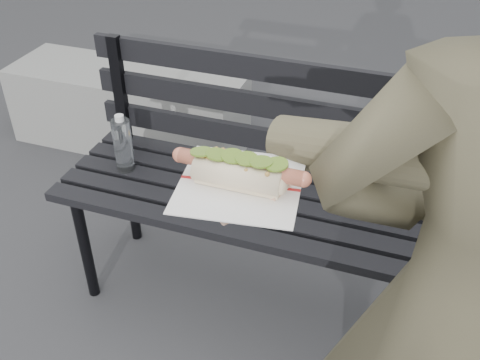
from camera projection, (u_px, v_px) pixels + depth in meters
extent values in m
cylinder|color=black|center=(85.00, 248.00, 1.99)|extent=(0.04, 0.04, 0.45)
cylinder|color=black|center=(131.00, 194.00, 2.25)|extent=(0.04, 0.04, 0.45)
cube|color=black|center=(266.00, 241.00, 1.66)|extent=(1.50, 0.07, 0.03)
cube|color=black|center=(275.00, 223.00, 1.73)|extent=(1.50, 0.07, 0.03)
cube|color=black|center=(283.00, 206.00, 1.80)|extent=(1.50, 0.07, 0.03)
cube|color=black|center=(290.00, 190.00, 1.87)|extent=(1.50, 0.07, 0.03)
cube|color=black|center=(297.00, 176.00, 1.94)|extent=(1.50, 0.07, 0.03)
cube|color=black|center=(120.00, 92.00, 2.01)|extent=(0.04, 0.03, 0.42)
cube|color=black|center=(301.00, 146.00, 1.90)|extent=(1.50, 0.02, 0.08)
cube|color=black|center=(304.00, 112.00, 1.83)|extent=(1.50, 0.02, 0.08)
cube|color=black|center=(306.00, 75.00, 1.75)|extent=(1.50, 0.02, 0.08)
cylinder|color=white|center=(123.00, 145.00, 1.89)|extent=(0.06, 0.06, 0.19)
cylinder|color=white|center=(119.00, 118.00, 1.83)|extent=(0.03, 0.03, 0.02)
cube|color=slate|center=(129.00, 108.00, 2.90)|extent=(1.20, 0.40, 0.40)
imported|color=brown|center=(471.00, 318.00, 0.97)|extent=(0.65, 0.48, 1.65)
cylinder|color=brown|center=(421.00, 160.00, 0.84)|extent=(0.51, 0.23, 0.19)
cylinder|color=#D8A384|center=(266.00, 192.00, 0.88)|extent=(0.09, 0.08, 0.07)
ellipsoid|color=#D8A384|center=(240.00, 193.00, 0.89)|extent=(0.10, 0.11, 0.03)
cylinder|color=#D8A384|center=(200.00, 196.00, 0.88)|extent=(0.06, 0.02, 0.02)
cylinder|color=#D8A384|center=(205.00, 189.00, 0.89)|extent=(0.06, 0.02, 0.02)
cylinder|color=#D8A384|center=(210.00, 182.00, 0.91)|extent=(0.06, 0.02, 0.02)
cylinder|color=#D8A384|center=(215.00, 175.00, 0.92)|extent=(0.06, 0.02, 0.02)
cylinder|color=#D8A384|center=(234.00, 214.00, 0.84)|extent=(0.04, 0.05, 0.02)
cube|color=white|center=(240.00, 184.00, 0.88)|extent=(0.21, 0.21, 0.00)
cube|color=#B21E1E|center=(240.00, 183.00, 0.88)|extent=(0.19, 0.03, 0.00)
cylinder|color=#CD6B4E|center=(240.00, 167.00, 0.86)|extent=(0.20, 0.02, 0.02)
sphere|color=#CD6B4E|center=(180.00, 155.00, 0.88)|extent=(0.02, 0.02, 0.02)
sphere|color=#CD6B4E|center=(304.00, 179.00, 0.83)|extent=(0.03, 0.02, 0.02)
sphere|color=#9E6B2D|center=(202.00, 156.00, 0.86)|extent=(0.01, 0.01, 0.01)
sphere|color=#9E6B2D|center=(208.00, 159.00, 0.86)|extent=(0.01, 0.01, 0.01)
sphere|color=#9E6B2D|center=(267.00, 174.00, 0.82)|extent=(0.01, 0.01, 0.01)
sphere|color=#9E6B2D|center=(219.00, 168.00, 0.85)|extent=(0.01, 0.01, 0.01)
sphere|color=#9E6B2D|center=(246.00, 171.00, 0.83)|extent=(0.01, 0.01, 0.01)
sphere|color=#9E6B2D|center=(230.00, 169.00, 0.85)|extent=(0.01, 0.01, 0.01)
sphere|color=#9E6B2D|center=(243.00, 168.00, 0.85)|extent=(0.01, 0.01, 0.01)
sphere|color=#9E6B2D|center=(214.00, 160.00, 0.87)|extent=(0.01, 0.01, 0.01)
sphere|color=#9E6B2D|center=(210.00, 152.00, 0.88)|extent=(0.01, 0.01, 0.01)
sphere|color=#9E6B2D|center=(233.00, 160.00, 0.87)|extent=(0.01, 0.01, 0.01)
sphere|color=#9E6B2D|center=(216.00, 149.00, 0.88)|extent=(0.01, 0.01, 0.01)
sphere|color=#9E6B2D|center=(219.00, 153.00, 0.87)|extent=(0.01, 0.01, 0.01)
sphere|color=#9E6B2D|center=(230.00, 160.00, 0.86)|extent=(0.01, 0.01, 0.01)
sphere|color=#9E6B2D|center=(279.00, 161.00, 0.85)|extent=(0.01, 0.01, 0.01)
sphere|color=#9E6B2D|center=(270.00, 169.00, 0.84)|extent=(0.01, 0.01, 0.01)
sphere|color=#9E6B2D|center=(256.00, 165.00, 0.85)|extent=(0.01, 0.01, 0.01)
sphere|color=#9E6B2D|center=(277.00, 169.00, 0.83)|extent=(0.01, 0.01, 0.01)
sphere|color=#9E6B2D|center=(244.00, 158.00, 0.86)|extent=(0.01, 0.01, 0.01)
sphere|color=#9E6B2D|center=(220.00, 163.00, 0.86)|extent=(0.01, 0.01, 0.01)
sphere|color=#9E6B2D|center=(278.00, 162.00, 0.86)|extent=(0.01, 0.01, 0.01)
sphere|color=#9E6B2D|center=(234.00, 169.00, 0.84)|extent=(0.01, 0.01, 0.01)
sphere|color=#9E6B2D|center=(223.00, 151.00, 0.88)|extent=(0.01, 0.01, 0.01)
cylinder|color=olive|center=(201.00, 152.00, 0.86)|extent=(0.04, 0.04, 0.01)
cylinder|color=olive|center=(217.00, 154.00, 0.86)|extent=(0.04, 0.04, 0.01)
cylinder|color=olive|center=(233.00, 156.00, 0.85)|extent=(0.04, 0.04, 0.01)
cylinder|color=olive|center=(247.00, 159.00, 0.85)|extent=(0.04, 0.04, 0.01)
cylinder|color=olive|center=(261.00, 162.00, 0.84)|extent=(0.04, 0.04, 0.01)
cylinder|color=olive|center=(276.00, 164.00, 0.83)|extent=(0.04, 0.04, 0.01)
cube|color=brown|center=(125.00, 106.00, 3.34)|extent=(0.04, 0.05, 0.00)
cube|color=brown|center=(396.00, 162.00, 2.84)|extent=(0.09, 0.10, 0.00)
cube|color=brown|center=(301.00, 230.00, 2.41)|extent=(0.05, 0.07, 0.00)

